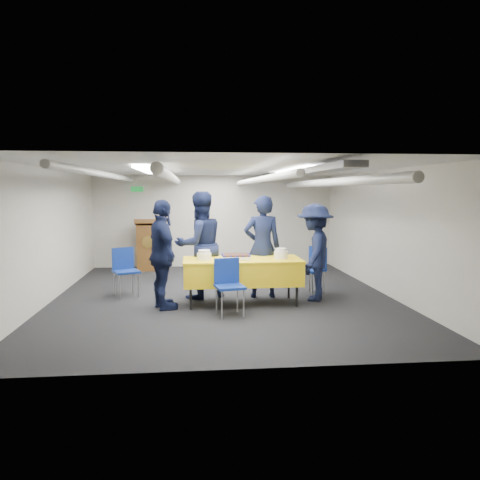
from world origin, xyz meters
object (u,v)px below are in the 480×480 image
at_px(sailor_c, 163,255).
at_px(podium, 149,245).
at_px(chair_left, 125,266).
at_px(sailor_d, 315,252).
at_px(chair_near, 228,281).
at_px(chair_right, 314,265).
at_px(serving_table, 242,271).
at_px(sailor_a, 262,247).
at_px(sailor_b, 200,245).
at_px(sheet_cake, 236,257).

bearing_deg(sailor_c, podium, -11.03).
bearing_deg(podium, sailor_c, -81.49).
distance_m(chair_left, sailor_d, 3.45).
relative_size(chair_near, chair_left, 1.00).
bearing_deg(chair_right, chair_left, 176.57).
height_order(chair_near, chair_right, same).
xyz_separation_m(serving_table, sailor_c, (-1.31, -0.22, 0.33)).
relative_size(chair_right, sailor_d, 0.51).
distance_m(podium, sailor_c, 3.88).
height_order(sailor_a, sailor_b, sailor_b).
bearing_deg(chair_right, sailor_b, -176.34).
height_order(chair_near, sailor_c, sailor_c).
distance_m(chair_right, sailor_c, 2.89).
distance_m(chair_near, sailor_b, 1.33).
distance_m(serving_table, podium, 4.08).
bearing_deg(sailor_b, serving_table, 119.19).
relative_size(sailor_b, sailor_c, 1.07).
bearing_deg(chair_left, chair_near, -40.75).
bearing_deg(chair_left, sailor_b, -14.16).
height_order(podium, sailor_a, sailor_a).
relative_size(serving_table, sailor_a, 1.08).
relative_size(chair_near, sailor_c, 0.49).
distance_m(chair_right, sailor_a, 1.09).
bearing_deg(sailor_b, chair_left, -38.42).
distance_m(sheet_cake, sailor_d, 1.41).
height_order(chair_right, sailor_b, sailor_b).
height_order(chair_near, chair_left, same).
xyz_separation_m(serving_table, sailor_b, (-0.71, 0.52, 0.39)).
bearing_deg(sheet_cake, podium, 116.05).
distance_m(chair_near, sailor_d, 1.81).
distance_m(serving_table, chair_right, 1.56).
distance_m(chair_right, chair_left, 3.50).
distance_m(serving_table, chair_left, 2.25).
distance_m(serving_table, sailor_c, 1.37).
bearing_deg(sheet_cake, sailor_d, 7.15).
bearing_deg(sailor_b, sailor_a, 152.84).
bearing_deg(podium, sheet_cake, -63.95).
height_order(podium, chair_left, podium).
height_order(sheet_cake, sailor_d, sailor_d).
bearing_deg(chair_near, sheet_cake, 74.93).
bearing_deg(sailor_c, sailor_d, -101.33).
distance_m(chair_near, chair_right, 2.16).
height_order(sailor_a, sailor_c, sailor_a).
xyz_separation_m(sheet_cake, chair_left, (-1.96, 0.89, -0.28)).
distance_m(sailor_a, sailor_d, 0.93).
height_order(chair_near, sailor_b, sailor_b).
distance_m(sheet_cake, sailor_c, 1.22).
xyz_separation_m(sheet_cake, sailor_c, (-1.20, -0.20, 0.08)).
xyz_separation_m(sailor_a, sailor_d, (0.88, -0.31, -0.07)).
bearing_deg(sailor_a, serving_table, 48.03).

